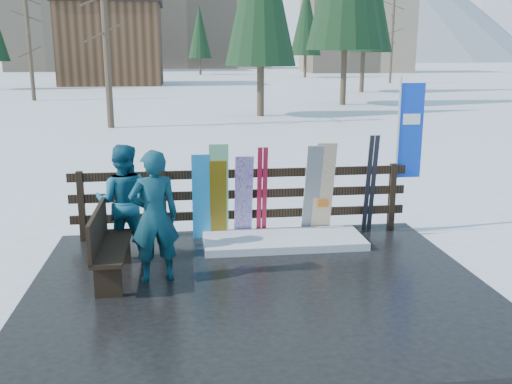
{
  "coord_description": "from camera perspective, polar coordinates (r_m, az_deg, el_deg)",
  "views": [
    {
      "loc": [
        -0.93,
        -6.95,
        3.03
      ],
      "look_at": [
        0.08,
        1.0,
        1.1
      ],
      "focal_mm": 40.0,
      "sensor_mm": 36.0,
      "label": 1
    }
  ],
  "objects": [
    {
      "name": "ski_pair_b",
      "position": [
        9.75,
        11.37,
        0.77
      ],
      "size": [
        0.17,
        0.26,
        1.68
      ],
      "color": "black",
      "rests_on": "deck"
    },
    {
      "name": "snowboard_5",
      "position": [
        9.46,
        6.77,
        0.29
      ],
      "size": [
        0.33,
        0.39,
        1.59
      ],
      "primitive_type": "cube",
      "rotation": [
        0.23,
        0.0,
        0.0
      ],
      "color": "white",
      "rests_on": "deck"
    },
    {
      "name": "person_front",
      "position": [
        7.6,
        -10.13,
        -2.42
      ],
      "size": [
        0.72,
        0.55,
        1.78
      ],
      "primitive_type": "imported",
      "rotation": [
        0.0,
        0.0,
        3.35
      ],
      "color": "#115658",
      "rests_on": "deck"
    },
    {
      "name": "snowboard_3",
      "position": [
        9.26,
        -1.25,
        -0.5
      ],
      "size": [
        0.29,
        0.4,
        1.41
      ],
      "primitive_type": "cube",
      "rotation": [
        0.26,
        0.0,
        0.0
      ],
      "color": "white",
      "rests_on": "deck"
    },
    {
      "name": "snowboard_1",
      "position": [
        9.2,
        -3.73,
        -0.0
      ],
      "size": [
        0.31,
        0.26,
        1.6
      ],
      "primitive_type": "cube",
      "rotation": [
        0.14,
        0.0,
        0.0
      ],
      "color": "white",
      "rests_on": "deck"
    },
    {
      "name": "snowboard_4",
      "position": [
        9.42,
        5.64,
        0.15
      ],
      "size": [
        0.27,
        0.44,
        1.56
      ],
      "primitive_type": "cube",
      "rotation": [
        0.26,
        0.0,
        0.0
      ],
      "color": "black",
      "rests_on": "deck"
    },
    {
      "name": "bench",
      "position": [
        7.87,
        -14.71,
        -4.95
      ],
      "size": [
        0.41,
        1.5,
        0.97
      ],
      "color": "black",
      "rests_on": "deck"
    },
    {
      "name": "deck",
      "position": [
        7.63,
        0.34,
        -9.55
      ],
      "size": [
        6.0,
        5.0,
        0.08
      ],
      "primitive_type": "cube",
      "color": "black",
      "rests_on": "ground"
    },
    {
      "name": "snowboard_2",
      "position": [
        9.23,
        -3.8,
        -0.82
      ],
      "size": [
        0.27,
        0.24,
        1.33
      ],
      "primitive_type": "cube",
      "rotation": [
        0.16,
        0.0,
        0.0
      ],
      "color": "#E8A306",
      "rests_on": "deck"
    },
    {
      "name": "fence",
      "position": [
        9.48,
        -1.42,
        -0.45
      ],
      "size": [
        5.6,
        0.1,
        1.15
      ],
      "color": "black",
      "rests_on": "deck"
    },
    {
      "name": "resort_buildings",
      "position": [
        122.56,
        -6.64,
        16.63
      ],
      "size": [
        73.0,
        87.6,
        22.6
      ],
      "color": "tan",
      "rests_on": "ground"
    },
    {
      "name": "snowboard_0",
      "position": [
        9.21,
        -5.49,
        -0.54
      ],
      "size": [
        0.29,
        0.22,
        1.44
      ],
      "primitive_type": "cube",
      "rotation": [
        0.14,
        0.0,
        0.0
      ],
      "color": "#28A0EB",
      "rests_on": "deck"
    },
    {
      "name": "rental_flag",
      "position": [
        10.03,
        14.9,
        5.38
      ],
      "size": [
        0.45,
        0.04,
        2.6
      ],
      "color": "silver",
      "rests_on": "deck"
    },
    {
      "name": "person_back",
      "position": [
        8.61,
        -13.11,
        -0.94
      ],
      "size": [
        0.89,
        0.73,
        1.7
      ],
      "primitive_type": "imported",
      "rotation": [
        0.0,
        0.0,
        3.04
      ],
      "color": "#18536F",
      "rests_on": "deck"
    },
    {
      "name": "trees",
      "position": [
        56.49,
        -1.68,
        16.6
      ],
      "size": [
        41.92,
        68.95,
        13.32
      ],
      "color": "#382B1E",
      "rests_on": "ground"
    },
    {
      "name": "ground",
      "position": [
        7.64,
        0.34,
        -9.83
      ],
      "size": [
        700.0,
        700.0,
        0.0
      ],
      "primitive_type": "plane",
      "color": "white",
      "rests_on": "ground"
    },
    {
      "name": "snow_patch",
      "position": [
        9.16,
        2.78,
        -4.88
      ],
      "size": [
        2.55,
        1.0,
        0.12
      ],
      "primitive_type": "cube",
      "color": "white",
      "rests_on": "deck"
    },
    {
      "name": "ski_pair_a",
      "position": [
        9.35,
        0.61,
        -0.01
      ],
      "size": [
        0.16,
        0.22,
        1.52
      ],
      "color": "#AE152F",
      "rests_on": "deck"
    }
  ]
}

